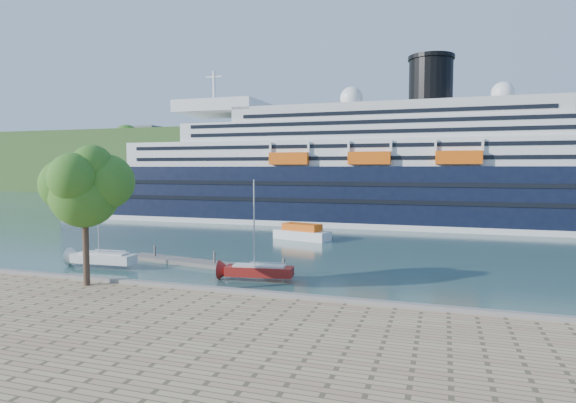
# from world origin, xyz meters

# --- Properties ---
(ground) EXTENTS (400.00, 400.00, 0.00)m
(ground) POSITION_xyz_m (0.00, 0.00, 0.00)
(ground) COLOR #325A55
(ground) RESTS_ON ground
(far_hillside) EXTENTS (400.00, 50.00, 24.00)m
(far_hillside) POSITION_xyz_m (0.00, 145.00, 12.00)
(far_hillside) COLOR #345321
(far_hillside) RESTS_ON ground
(quay_coping) EXTENTS (220.00, 0.50, 0.30)m
(quay_coping) POSITION_xyz_m (0.00, -0.20, 1.15)
(quay_coping) COLOR slate
(quay_coping) RESTS_ON promenade
(cruise_ship) EXTENTS (122.84, 18.03, 27.58)m
(cruise_ship) POSITION_xyz_m (7.26, 52.60, 13.79)
(cruise_ship) COLOR black
(cruise_ship) RESTS_ON ground
(promenade_tree) EXTENTS (6.56, 6.56, 10.86)m
(promenade_tree) POSITION_xyz_m (-1.93, -1.50, 6.43)
(promenade_tree) COLOR #285917
(promenade_tree) RESTS_ON promenade
(floating_pontoon) EXTENTS (17.12, 4.99, 0.38)m
(floating_pontoon) POSITION_xyz_m (-0.11, 11.85, 0.19)
(floating_pontoon) COLOR slate
(floating_pontoon) RESTS_ON ground
(sailboat_white_near) EXTENTS (6.90, 2.27, 8.78)m
(sailboat_white_near) POSITION_xyz_m (-8.04, 7.87, 4.39)
(sailboat_white_near) COLOR silver
(sailboat_white_near) RESTS_ON ground
(sailboat_red) EXTENTS (6.46, 2.64, 8.11)m
(sailboat_red) POSITION_xyz_m (7.96, 7.45, 4.05)
(sailboat_red) COLOR maroon
(sailboat_red) RESTS_ON ground
(tender_launch) EXTENTS (8.07, 4.58, 2.11)m
(tender_launch) POSITION_xyz_m (4.81, 30.99, 1.06)
(tender_launch) COLOR #E6570D
(tender_launch) RESTS_ON ground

